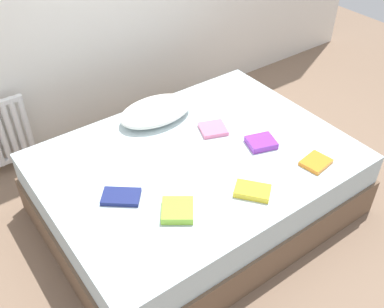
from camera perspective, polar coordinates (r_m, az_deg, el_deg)
The scene contains 9 objects.
ground_plane at distance 3.23m, azimuth 0.53°, elevation -7.08°, with size 8.00×8.00×0.00m, color #7F6651.
bed at distance 3.06m, azimuth 0.55°, elevation -3.87°, with size 2.00×1.50×0.50m.
pillow at distance 3.22m, azimuth -4.66°, elevation 5.52°, with size 0.56×0.35×0.12m, color white.
textbook_lime at distance 2.50m, azimuth -1.88°, elevation -7.22°, with size 0.18×0.18×0.04m, color #8CC638.
textbook_purple at distance 3.00m, azimuth 8.85°, elevation 1.47°, with size 0.18×0.16×0.04m, color purple.
textbook_yellow at distance 2.64m, azimuth 7.76°, elevation -4.71°, with size 0.21×0.13×0.04m, color yellow.
textbook_orange at distance 2.93m, azimuth 15.59°, elevation -1.04°, with size 0.18×0.15×0.03m, color orange.
textbook_navy at distance 2.62m, azimuth -9.08°, elevation -5.42°, with size 0.22×0.14×0.03m, color navy.
textbook_pink at distance 3.11m, azimuth 2.71°, elevation 3.22°, with size 0.18×0.17×0.03m, color pink.
Camera 1 is at (-1.34, -1.80, 2.33)m, focal length 41.61 mm.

